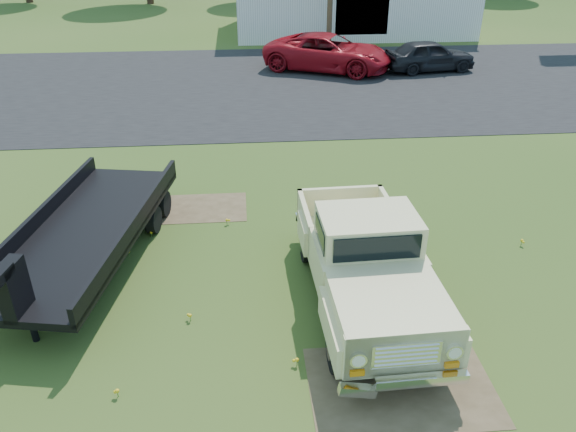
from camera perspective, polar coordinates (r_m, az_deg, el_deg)
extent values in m
plane|color=#2F4D18|center=(11.73, 0.48, -6.83)|extent=(140.00, 140.00, 0.00)
cube|color=black|center=(25.44, -2.67, 13.21)|extent=(90.00, 14.00, 0.02)
cube|color=#4E4029|center=(9.73, 11.39, -16.59)|extent=(3.00, 2.00, 0.01)
cube|color=#4E4029|center=(14.72, -8.54, 0.80)|extent=(2.20, 1.60, 0.01)
cube|color=black|center=(33.67, 7.53, 19.66)|extent=(3.00, 0.10, 2.20)
imported|color=maroon|center=(27.63, 4.10, 16.21)|extent=(6.58, 4.97, 1.66)
imported|color=black|center=(28.28, 14.19, 15.51)|extent=(4.43, 2.28, 1.44)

